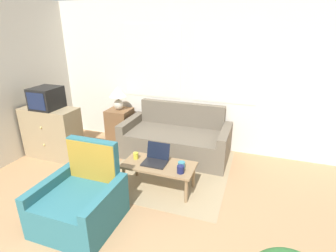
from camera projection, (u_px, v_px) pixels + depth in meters
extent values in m
cube|color=silver|center=(192.00, 78.00, 4.63)|extent=(6.29, 0.05, 2.60)
cube|color=white|center=(152.00, 62.00, 4.75)|extent=(1.10, 0.01, 1.30)
cube|color=white|center=(226.00, 65.00, 4.34)|extent=(1.10, 0.01, 1.30)
cube|color=#9E8966|center=(171.00, 170.00, 4.19)|extent=(1.79, 1.96, 0.01)
cube|color=#665B4C|center=(175.00, 144.00, 4.60)|extent=(1.56, 0.89, 0.44)
cube|color=#665B4C|center=(182.00, 125.00, 4.86)|extent=(1.56, 0.12, 0.87)
cube|color=#665B4C|center=(131.00, 134.00, 4.83)|extent=(0.14, 0.89, 0.59)
cube|color=#665B4C|center=(224.00, 147.00, 4.31)|extent=(0.14, 0.89, 0.59)
cube|color=#2D6B75|center=(79.00, 209.00, 2.99)|extent=(0.64, 0.82, 0.40)
cube|color=#2D6B75|center=(95.00, 174.00, 3.22)|extent=(0.64, 0.10, 0.92)
cube|color=#2D6B75|center=(52.00, 198.00, 3.08)|extent=(0.10, 0.82, 0.52)
cube|color=#2D6B75|center=(107.00, 212.00, 2.85)|extent=(0.10, 0.82, 0.52)
cube|color=#A87F28|center=(92.00, 168.00, 3.13)|extent=(0.63, 0.01, 0.66)
cube|color=#998460|center=(52.00, 133.00, 4.50)|extent=(0.95, 0.43, 0.88)
sphere|color=tan|center=(41.00, 128.00, 4.24)|extent=(0.04, 0.04, 0.04)
sphere|color=tan|center=(44.00, 145.00, 4.35)|extent=(0.04, 0.04, 0.04)
cube|color=black|center=(46.00, 98.00, 4.28)|extent=(0.41, 0.44, 0.35)
cube|color=#192342|center=(36.00, 102.00, 4.08)|extent=(0.34, 0.01, 0.27)
cube|color=brown|center=(120.00, 126.00, 5.11)|extent=(0.43, 0.43, 0.66)
ellipsoid|color=beige|center=(119.00, 105.00, 4.95)|extent=(0.18, 0.18, 0.20)
cylinder|color=tan|center=(118.00, 98.00, 4.91)|extent=(0.02, 0.02, 0.06)
cone|color=white|center=(118.00, 92.00, 4.86)|extent=(0.32, 0.32, 0.18)
cube|color=#8E704C|center=(159.00, 165.00, 3.61)|extent=(0.99, 0.49, 0.03)
cylinder|color=#8E704C|center=(124.00, 178.00, 3.64)|extent=(0.04, 0.04, 0.35)
cylinder|color=#8E704C|center=(186.00, 191.00, 3.37)|extent=(0.04, 0.04, 0.35)
cylinder|color=#8E704C|center=(136.00, 165.00, 3.98)|extent=(0.04, 0.04, 0.35)
cylinder|color=#8E704C|center=(193.00, 176.00, 3.71)|extent=(0.04, 0.04, 0.35)
cube|color=black|center=(155.00, 163.00, 3.60)|extent=(0.33, 0.24, 0.02)
cube|color=black|center=(158.00, 151.00, 3.69)|extent=(0.33, 0.07, 0.23)
cylinder|color=teal|center=(181.00, 165.00, 3.49)|extent=(0.10, 0.10, 0.09)
cylinder|color=#191E4C|center=(181.00, 169.00, 3.37)|extent=(0.09, 0.09, 0.10)
cylinder|color=gold|center=(136.00, 156.00, 3.73)|extent=(0.07, 0.07, 0.09)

